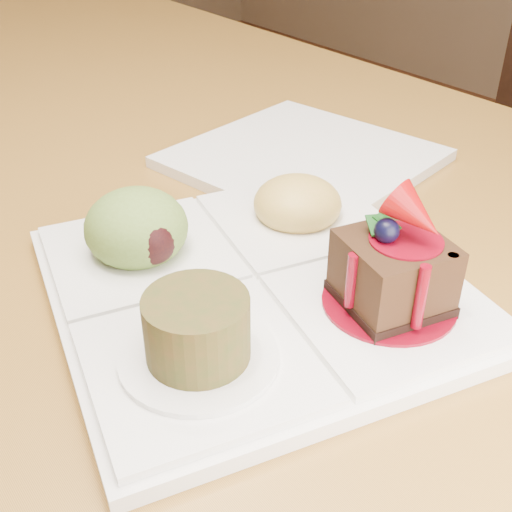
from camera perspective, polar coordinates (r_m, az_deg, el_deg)
ground at (r=1.32m, az=-12.48°, el=-20.30°), size 6.00×6.00×0.00m
dining_table at (r=0.89m, az=-17.68°, el=7.55°), size 1.00×1.80×0.75m
sampler_plate at (r=0.48m, az=-0.45°, el=-1.02°), size 0.35×0.35×0.11m
second_plate at (r=0.70m, az=4.19°, el=8.66°), size 0.28×0.28×0.01m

